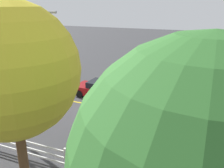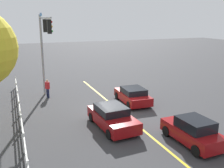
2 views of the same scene
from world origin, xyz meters
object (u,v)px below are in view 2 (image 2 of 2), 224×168
object	(u,v)px
car_0	(193,131)
car_3	(133,95)
pedestrian	(48,88)
car_1	(112,117)

from	to	relation	value
car_0	car_3	world-z (taller)	car_0
car_0	pedestrian	world-z (taller)	pedestrian
car_3	car_1	bearing A→B (deg)	142.11
car_0	car_3	distance (m)	7.80
pedestrian	car_0	bearing A→B (deg)	-83.99
car_3	pedestrian	distance (m)	7.72
car_0	pedestrian	distance (m)	13.63
car_0	car_1	xyz separation A→B (m)	(3.80, 3.44, -0.03)
car_0	pedestrian	bearing A→B (deg)	26.47
car_0	car_1	size ratio (longest dim) A/B	0.88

